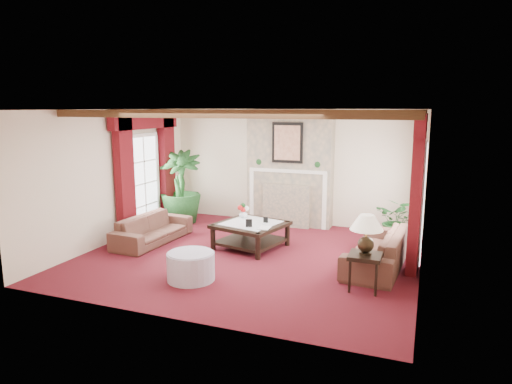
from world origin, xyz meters
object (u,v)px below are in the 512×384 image
at_px(sofa_right, 378,243).
at_px(side_table, 364,272).
at_px(potted_palm, 181,203).
at_px(coffee_table, 251,235).
at_px(ottoman, 191,266).
at_px(sofa_left, 152,225).

height_order(sofa_right, side_table, sofa_right).
relative_size(potted_palm, coffee_table, 1.63).
height_order(coffee_table, side_table, side_table).
relative_size(coffee_table, ottoman, 1.58).
bearing_deg(ottoman, sofa_left, 138.13).
relative_size(potted_palm, ottoman, 2.58).
height_order(sofa_left, potted_palm, potted_palm).
bearing_deg(ottoman, sofa_right, 32.39).
distance_m(sofa_left, sofa_right, 4.49).
height_order(sofa_left, side_table, sofa_left).
relative_size(potted_palm, side_table, 3.51).
height_order(sofa_right, potted_palm, potted_palm).
xyz_separation_m(sofa_left, side_table, (4.42, -0.99, -0.09)).
xyz_separation_m(potted_palm, coffee_table, (2.29, -1.25, -0.24)).
bearing_deg(sofa_right, coffee_table, -90.68).
height_order(potted_palm, coffee_table, potted_palm).
bearing_deg(sofa_left, potted_palm, 12.81).
xyz_separation_m(sofa_right, coffee_table, (-2.46, 0.22, -0.17)).
height_order(side_table, ottoman, side_table).
bearing_deg(side_table, potted_palm, 150.87).
xyz_separation_m(coffee_table, side_table, (2.40, -1.37, 0.03)).
relative_size(side_table, ottoman, 0.74).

